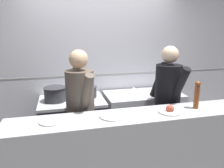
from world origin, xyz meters
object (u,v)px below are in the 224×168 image
at_px(sauce_pot, 89,92).
at_px(plated_dish_appetiser, 113,116).
at_px(plated_dish_dessert, 170,111).
at_px(chef_sous, 167,102).
at_px(chef_head_cook, 81,111).
at_px(chefs_knife, 163,94).
at_px(pepper_mill, 197,94).
at_px(mixing_bowl_steel, 134,90).
at_px(stock_pot, 55,94).
at_px(oven_range, 73,126).
at_px(plated_dish_main, 51,121).

height_order(sauce_pot, plated_dish_appetiser, sauce_pot).
distance_m(plated_dish_dessert, chef_sous, 0.57).
xyz_separation_m(sauce_pot, chef_head_cook, (-0.20, -0.69, -0.03)).
bearing_deg(chefs_knife, pepper_mill, -93.92).
distance_m(mixing_bowl_steel, chef_head_cook, 1.12).
bearing_deg(chef_sous, pepper_mill, -87.35).
relative_size(chefs_knife, plated_dish_appetiser, 1.25).
xyz_separation_m(plated_dish_appetiser, plated_dish_dessert, (0.64, -0.03, 0.01)).
xyz_separation_m(mixing_bowl_steel, plated_dish_dessert, (0.02, -1.14, 0.08)).
height_order(mixing_bowl_steel, chefs_knife, mixing_bowl_steel).
distance_m(chefs_knife, plated_dish_appetiser, 1.44).
distance_m(sauce_pot, plated_dish_dessert, 1.38).
height_order(stock_pot, sauce_pot, stock_pot).
distance_m(oven_range, mixing_bowl_steel, 1.10).
bearing_deg(plated_dish_main, chefs_knife, 29.35).
xyz_separation_m(chefs_knife, pepper_mill, (-0.06, -0.95, 0.28)).
distance_m(mixing_bowl_steel, pepper_mill, 1.17).
height_order(sauce_pot, mixing_bowl_steel, sauce_pot).
height_order(plated_dish_dessert, chef_head_cook, chef_head_cook).
distance_m(sauce_pot, chef_head_cook, 0.72).
relative_size(sauce_pot, pepper_mill, 0.78).
bearing_deg(chef_head_cook, plated_dish_main, -142.43).
bearing_deg(chefs_knife, oven_range, 175.42).
relative_size(sauce_pot, plated_dish_main, 1.04).
distance_m(oven_range, chef_sous, 1.46).
distance_m(chefs_knife, chef_sous, 0.52).
xyz_separation_m(plated_dish_appetiser, chef_sous, (0.88, 0.48, -0.07)).
bearing_deg(plated_dish_appetiser, plated_dish_main, 178.35).
height_order(oven_range, chefs_knife, chefs_knife).
bearing_deg(plated_dish_main, oven_range, 76.15).
height_order(plated_dish_dessert, chef_sous, chef_sous).
distance_m(plated_dish_appetiser, pepper_mill, 1.01).
xyz_separation_m(stock_pot, plated_dish_dessert, (1.23, -1.10, 0.04)).
bearing_deg(plated_dish_appetiser, mixing_bowl_steel, 60.66).
bearing_deg(mixing_bowl_steel, chefs_knife, -17.88).
relative_size(chefs_knife, plated_dish_dessert, 1.34).
height_order(plated_dish_appetiser, chef_head_cook, chef_head_cook).
bearing_deg(chefs_knife, stock_pot, 176.38).
xyz_separation_m(stock_pot, mixing_bowl_steel, (1.21, 0.04, -0.04)).
bearing_deg(plated_dish_dessert, chef_head_cook, 152.68).
height_order(chefs_knife, chef_sous, chef_sous).
relative_size(pepper_mill, chef_sous, 0.19).
distance_m(mixing_bowl_steel, plated_dish_dessert, 1.14).
xyz_separation_m(pepper_mill, chef_sous, (-0.12, 0.46, -0.23)).
height_order(stock_pot, plated_dish_main, stock_pot).
distance_m(plated_dish_appetiser, chef_head_cook, 0.54).
distance_m(oven_range, chef_head_cook, 0.80).
bearing_deg(chefs_knife, mixing_bowl_steel, 162.12).
bearing_deg(stock_pot, plated_dish_dessert, -41.72).
distance_m(oven_range, chefs_knife, 1.49).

